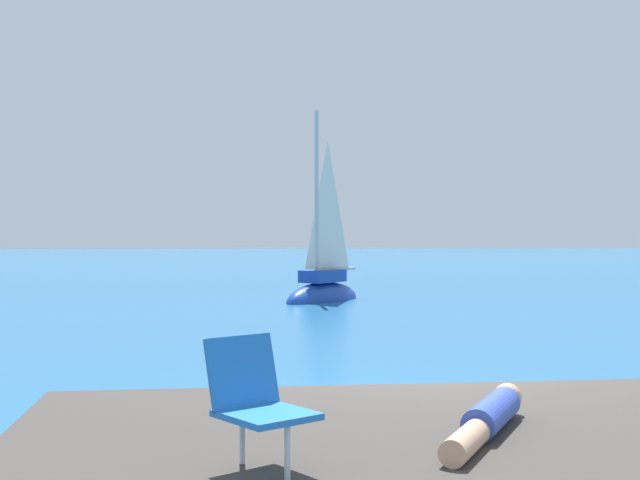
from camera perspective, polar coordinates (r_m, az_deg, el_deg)
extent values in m
plane|color=#236093|center=(9.50, 6.77, -12.49)|extent=(160.00, 160.00, 0.00)
cube|color=#453F35|center=(9.35, 18.93, -12.75)|extent=(0.97, 1.21, 0.82)
cube|color=#483732|center=(8.87, 11.65, -13.47)|extent=(1.17, 1.39, 0.92)
ellipsoid|color=#193D99|center=(25.38, 0.18, -4.13)|extent=(2.96, 3.22, 1.12)
cube|color=#193D99|center=(25.32, 0.18, -2.45)|extent=(1.52, 1.60, 0.37)
cylinder|color=#B7B7BC|center=(25.05, -0.23, 2.93)|extent=(0.12, 0.12, 5.10)
cylinder|color=#B2B2B7|center=(25.90, 1.10, -1.99)|extent=(1.39, 1.62, 0.10)
pyramid|color=silver|center=(25.51, 0.52, 2.44)|extent=(1.10, 1.29, 3.88)
cylinder|color=#334CB2|center=(6.39, 11.54, -11.42)|extent=(0.64, 0.91, 0.24)
cylinder|color=tan|center=(5.69, 9.84, -13.26)|extent=(0.49, 0.70, 0.18)
sphere|color=tan|center=(6.92, 12.55, -10.31)|extent=(0.22, 0.22, 0.22)
cube|color=blue|center=(5.18, -3.63, -11.70)|extent=(0.69, 0.70, 0.04)
cube|color=blue|center=(5.35, -5.28, -8.85)|extent=(0.48, 0.40, 0.45)
cylinder|color=silver|center=(5.06, -2.22, -14.05)|extent=(0.04, 0.04, 0.35)
cylinder|color=silver|center=(5.43, -5.27, -13.02)|extent=(0.04, 0.04, 0.35)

